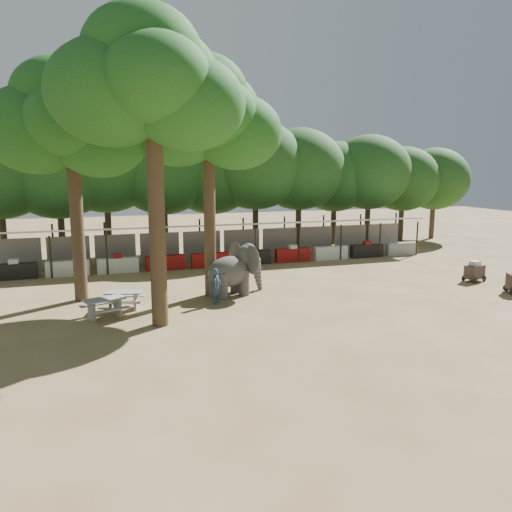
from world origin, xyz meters
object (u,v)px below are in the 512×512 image
object	(u,v)px
yard_tree_center	(148,83)
handler	(216,286)
yard_tree_back	(204,115)
cart_back	(475,271)
picnic_table_near	(105,305)
elephant	(236,270)
picnic_table_far	(124,298)
yard_tree_left	(68,121)

from	to	relation	value
yard_tree_center	handler	world-z (taller)	yard_tree_center
yard_tree_back	cart_back	size ratio (longest dim) A/B	8.63
yard_tree_center	picnic_table_near	xyz separation A→B (m)	(-1.91, 1.52, -8.67)
yard_tree_center	elephant	world-z (taller)	yard_tree_center
yard_tree_center	picnic_table_far	bearing A→B (deg)	112.59
yard_tree_center	elephant	xyz separation A→B (m)	(4.32, 3.54, -7.97)
handler	picnic_table_far	bearing A→B (deg)	121.70
elephant	picnic_table_near	world-z (taller)	elephant
handler	picnic_table_near	size ratio (longest dim) A/B	0.80
yard_tree_back	picnic_table_far	distance (m)	9.10
handler	yard_tree_center	bearing A→B (deg)	162.96
picnic_table_far	cart_back	bearing A→B (deg)	14.53
yard_tree_back	handler	distance (m)	7.93
yard_tree_left	picnic_table_far	distance (m)	8.28
picnic_table_far	yard_tree_back	bearing A→B (deg)	34.95
yard_tree_center	picnic_table_near	bearing A→B (deg)	141.45
yard_tree_center	handler	xyz separation A→B (m)	(3.02, 2.20, -8.39)
handler	cart_back	distance (m)	14.57
picnic_table_far	cart_back	distance (m)	18.66
yard_tree_left	picnic_table_near	world-z (taller)	yard_tree_left
picnic_table_far	handler	bearing A→B (deg)	10.46
yard_tree_left	yard_tree_back	world-z (taller)	yard_tree_back
elephant	picnic_table_near	xyz separation A→B (m)	(-6.23, -2.02, -0.70)
picnic_table_near	picnic_table_far	xyz separation A→B (m)	(0.84, 1.05, -0.01)
cart_back	yard_tree_center	bearing A→B (deg)	172.24
yard_tree_left	yard_tree_back	distance (m)	6.09
elephant	picnic_table_far	xyz separation A→B (m)	(-5.39, -0.97, -0.71)
picnic_table_near	cart_back	world-z (taller)	cart_back
picnic_table_near	elephant	bearing A→B (deg)	-1.16
yard_tree_center	picnic_table_near	distance (m)	9.01
cart_back	elephant	bearing A→B (deg)	159.35
yard_tree_center	picnic_table_far	distance (m)	9.12
yard_tree_left	cart_back	distance (m)	22.14
yard_tree_center	yard_tree_back	size ratio (longest dim) A/B	1.06
yard_tree_left	yard_tree_back	size ratio (longest dim) A/B	0.97
yard_tree_back	handler	size ratio (longest dim) A/B	6.92
yard_tree_back	handler	xyz separation A→B (m)	(0.02, -1.80, -7.72)
cart_back	picnic_table_far	bearing A→B (deg)	163.96
yard_tree_left	cart_back	bearing A→B (deg)	-7.70
handler	elephant	bearing A→B (deg)	-7.27
yard_tree_center	elephant	bearing A→B (deg)	39.33
picnic_table_far	picnic_table_near	bearing A→B (deg)	-113.01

